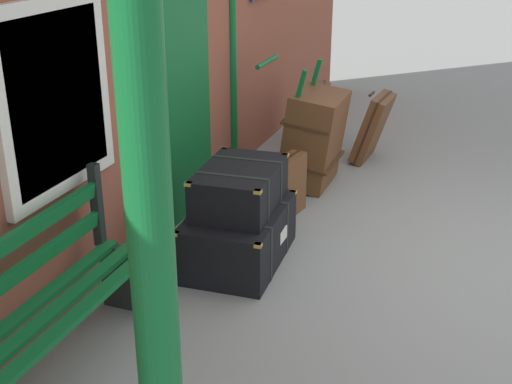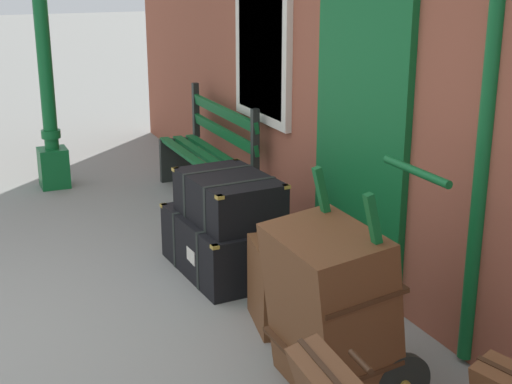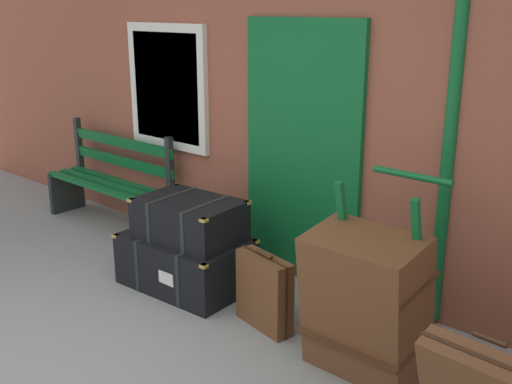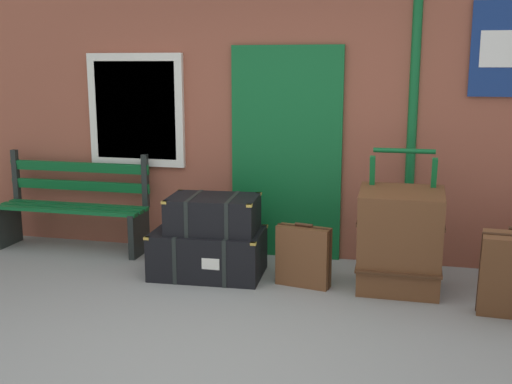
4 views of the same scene
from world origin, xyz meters
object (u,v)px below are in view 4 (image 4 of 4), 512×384
Objects in this scene: steamer_trunk_base at (208,253)px; suitcase_cream at (303,256)px; porters_trolley at (399,257)px; steamer_trunk_middle at (213,214)px; large_brown_trunk at (400,241)px; platform_bench at (74,207)px.

steamer_trunk_base is 0.91m from suitcase_cream.
steamer_trunk_base is 1.72m from porters_trolley.
porters_trolley reaches higher than steamer_trunk_middle.
large_brown_trunk is (1.72, -0.09, 0.25)m from steamer_trunk_base.
suitcase_cream is (0.85, -0.09, -0.31)m from steamer_trunk_middle.
steamer_trunk_middle is at bearing -177.33° from porters_trolley.
large_brown_trunk is 0.84m from suitcase_cream.
platform_bench reaches higher than large_brown_trunk.
large_brown_trunk is (0.00, -0.18, 0.19)m from porters_trolley.
steamer_trunk_base is at bearing 174.75° from suitcase_cream.
steamer_trunk_middle is (0.05, 0.01, 0.37)m from steamer_trunk_base.
suitcase_cream is at bearing -5.25° from steamer_trunk_base.
platform_bench is at bearing 163.63° from steamer_trunk_base.
large_brown_trunk is (1.67, -0.10, -0.12)m from steamer_trunk_middle.
platform_bench is at bearing 167.48° from suitcase_cream.
steamer_trunk_base is 1.13× the size of large_brown_trunk.
large_brown_trunk is (3.35, -0.57, 0.02)m from platform_bench.
steamer_trunk_middle is at bearing 9.36° from steamer_trunk_base.
steamer_trunk_middle is 1.67m from large_brown_trunk.
platform_bench is 1.76m from steamer_trunk_middle.
porters_trolley is (3.35, -0.40, -0.17)m from platform_bench.
steamer_trunk_middle is at bearing 173.89° from suitcase_cream.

